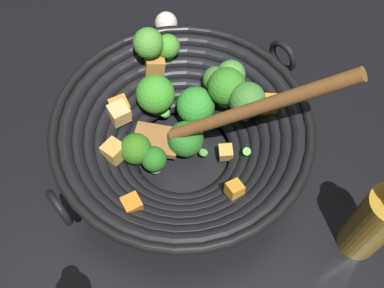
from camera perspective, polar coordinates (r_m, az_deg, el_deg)
The scene contains 4 objects.
ground_plane at distance 0.73m, azimuth -1.12°, elevation -1.57°, with size 4.00×4.00×0.00m, color black.
wok at distance 0.67m, azimuth -1.10°, elevation 1.48°, with size 0.41×0.38×0.26m.
cooking_oil_bottle at distance 0.64m, azimuth 21.66°, elevation -8.98°, with size 0.06×0.06×0.19m.
garlic_bulb at distance 0.88m, azimuth -3.22°, elevation 14.73°, with size 0.04×0.04×0.04m, color silver.
Camera 1 is at (0.17, 0.31, 0.64)m, focal length 43.03 mm.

